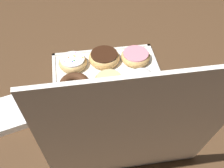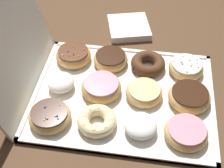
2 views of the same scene
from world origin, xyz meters
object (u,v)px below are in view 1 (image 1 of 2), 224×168
(pink_frosted_donut_0, at_px, (136,56))
(chocolate_frosted_donut_1, at_px, (105,57))
(sprinkle_donut_2, at_px, (73,62))
(powdered_filled_donut_10, at_px, (122,137))
(glazed_ring_donut_4, at_px, (108,81))
(chocolate_frosted_donut_8, at_px, (76,110))
(napkin_stack, at_px, (16,112))
(pink_frosted_donut_7, at_px, (116,107))
(cruller_donut_6, at_px, (149,101))
(chocolate_cake_ring_donut_5, at_px, (75,84))
(powdered_filled_donut_3, at_px, (142,77))
(sprinkle_donut_11, at_px, (79,141))
(donut_box, at_px, (112,97))
(sprinkle_donut_9, at_px, (161,132))

(pink_frosted_donut_0, relative_size, chocolate_frosted_donut_1, 0.94)
(sprinkle_donut_2, height_order, powdered_filled_donut_10, powdered_filled_donut_10)
(glazed_ring_donut_4, relative_size, chocolate_frosted_donut_8, 0.98)
(chocolate_frosted_donut_1, distance_m, glazed_ring_donut_4, 0.13)
(sprinkle_donut_2, xyz_separation_m, napkin_stack, (0.21, 0.20, -0.02))
(pink_frosted_donut_0, height_order, pink_frosted_donut_7, pink_frosted_donut_7)
(glazed_ring_donut_4, bearing_deg, cruller_donut_6, 136.06)
(chocolate_cake_ring_donut_5, bearing_deg, pink_frosted_donut_0, -155.01)
(powdered_filled_donut_3, relative_size, chocolate_cake_ring_donut_5, 0.80)
(powdered_filled_donut_3, height_order, glazed_ring_donut_4, powdered_filled_donut_3)
(sprinkle_donut_2, relative_size, powdered_filled_donut_10, 1.35)
(chocolate_frosted_donut_1, bearing_deg, sprinkle_donut_11, 70.42)
(pink_frosted_donut_0, height_order, sprinkle_donut_11, sprinkle_donut_11)
(chocolate_cake_ring_donut_5, bearing_deg, chocolate_frosted_donut_8, 88.65)
(donut_box, distance_m, sprinkle_donut_2, 0.22)
(chocolate_frosted_donut_1, xyz_separation_m, sprinkle_donut_2, (0.13, 0.01, -0.00))
(pink_frosted_donut_0, relative_size, powdered_filled_donut_3, 1.31)
(chocolate_frosted_donut_1, height_order, pink_frosted_donut_7, same)
(donut_box, xyz_separation_m, pink_frosted_donut_0, (-0.12, -0.18, 0.02))
(donut_box, relative_size, cruller_donut_6, 4.93)
(chocolate_frosted_donut_1, distance_m, sprinkle_donut_2, 0.13)
(sprinkle_donut_11, bearing_deg, chocolate_cake_ring_donut_5, -90.52)
(chocolate_cake_ring_donut_5, relative_size, chocolate_frosted_donut_8, 0.99)
(pink_frosted_donut_7, xyz_separation_m, powdered_filled_donut_10, (0.00, 0.12, 0.00))
(powdered_filled_donut_3, xyz_separation_m, powdered_filled_donut_10, (0.12, 0.25, 0.00))
(sprinkle_donut_2, bearing_deg, sprinkle_donut_11, 89.45)
(pink_frosted_donut_7, bearing_deg, pink_frosted_donut_0, -116.11)
(sprinkle_donut_2, bearing_deg, glazed_ring_donut_4, 134.58)
(pink_frosted_donut_0, height_order, powdered_filled_donut_10, powdered_filled_donut_10)
(pink_frosted_donut_0, height_order, chocolate_cake_ring_donut_5, same)
(cruller_donut_6, height_order, sprinkle_donut_11, sprinkle_donut_11)
(sprinkle_donut_2, height_order, chocolate_cake_ring_donut_5, sprinkle_donut_2)
(pink_frosted_donut_0, bearing_deg, chocolate_cake_ring_donut_5, 24.99)
(chocolate_frosted_donut_1, bearing_deg, pink_frosted_donut_0, 174.94)
(napkin_stack, bearing_deg, pink_frosted_donut_0, -156.15)
(sprinkle_donut_9, bearing_deg, napkin_stack, -20.37)
(chocolate_cake_ring_donut_5, relative_size, cruller_donut_6, 1.02)
(sprinkle_donut_9, bearing_deg, cruller_donut_6, -88.27)
(glazed_ring_donut_4, height_order, cruller_donut_6, cruller_donut_6)
(powdered_filled_donut_3, distance_m, sprinkle_donut_11, 0.35)
(chocolate_frosted_donut_1, relative_size, sprinkle_donut_11, 1.06)
(donut_box, distance_m, sprinkle_donut_9, 0.23)
(chocolate_frosted_donut_1, xyz_separation_m, sprinkle_donut_9, (-0.12, 0.38, -0.00))
(chocolate_frosted_donut_8, bearing_deg, sprinkle_donut_9, 152.77)
(donut_box, distance_m, powdered_filled_donut_10, 0.19)
(powdered_filled_donut_3, bearing_deg, sprinkle_donut_9, 90.57)
(glazed_ring_donut_4, distance_m, cruller_donut_6, 0.17)
(chocolate_frosted_donut_1, distance_m, pink_frosted_donut_7, 0.26)
(pink_frosted_donut_0, bearing_deg, pink_frosted_donut_7, 63.89)
(powdered_filled_donut_3, xyz_separation_m, pink_frosted_donut_7, (0.12, 0.13, 0.00))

